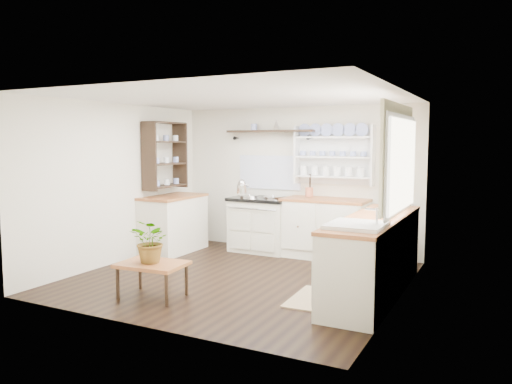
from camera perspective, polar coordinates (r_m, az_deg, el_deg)
floor at (r=6.53m, az=-1.88°, el=-9.81°), size 4.00×3.80×0.01m
wall_back at (r=8.03m, az=4.65°, el=1.45°), size 4.00×0.02×2.30m
wall_right at (r=5.63m, az=16.19°, el=-0.60°), size 0.02×3.80×2.30m
wall_left at (r=7.49m, az=-15.45°, el=0.95°), size 0.02×3.80×2.30m
ceiling at (r=6.31m, az=-1.95°, el=10.74°), size 4.00×3.80×0.01m
window at (r=5.76m, az=16.09°, el=3.67°), size 0.08×1.55×1.22m
aga_cooker at (r=8.01m, az=0.58°, el=-3.65°), size 0.97×0.67×0.90m
back_cabinets at (r=7.62m, az=7.93°, el=-4.04°), size 1.27×0.63×0.90m
right_cabinets at (r=5.91m, az=13.31°, el=-7.03°), size 0.62×2.43×0.90m
belfast_sink at (r=5.13m, az=11.40°, el=-5.06°), size 0.55×0.60×0.45m
left_cabinets at (r=8.07m, az=-9.42°, el=-3.52°), size 0.62×1.13×0.90m
plate_rack at (r=7.75m, az=9.03°, el=4.25°), size 1.20×0.22×0.90m
high_shelf at (r=8.05m, az=1.71°, el=6.88°), size 1.50×0.29×0.16m
left_shelving at (r=8.05m, az=-10.35°, el=4.24°), size 0.28×0.80×1.05m
kettle at (r=7.95m, az=-1.60°, el=0.62°), size 0.18×0.18×0.22m
utensil_crock at (r=7.73m, az=6.11°, el=0.01°), size 0.12×0.12×0.14m
center_table at (r=5.79m, az=-11.77°, el=-8.35°), size 0.77×0.58×0.40m
potted_plant at (r=5.73m, az=-11.83°, el=-5.51°), size 0.49×0.44×0.49m
floor_rug at (r=5.72m, az=6.99°, el=-12.03°), size 0.58×0.87×0.02m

